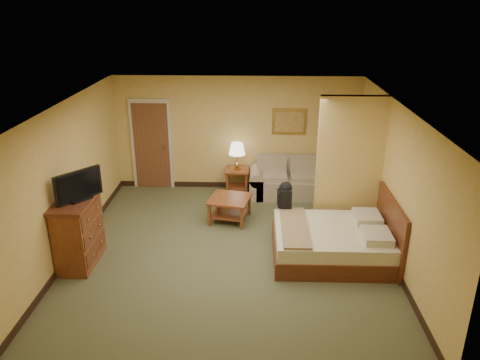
{
  "coord_description": "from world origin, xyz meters",
  "views": [
    {
      "loc": [
        0.43,
        -7.2,
        4.21
      ],
      "look_at": [
        0.16,
        0.6,
        1.13
      ],
      "focal_mm": 35.0,
      "sensor_mm": 36.0,
      "label": 1
    }
  ],
  "objects_px": {
    "loveseat": "(288,183)",
    "bed": "(336,241)",
    "dresser": "(79,231)",
    "coffee_table": "(230,204)"
  },
  "relations": [
    {
      "from": "loveseat",
      "to": "bed",
      "type": "bearing_deg",
      "value": -76.29
    },
    {
      "from": "loveseat",
      "to": "bed",
      "type": "distance_m",
      "value": 2.75
    },
    {
      "from": "coffee_table",
      "to": "dresser",
      "type": "height_order",
      "value": "dresser"
    },
    {
      "from": "loveseat",
      "to": "bed",
      "type": "xyz_separation_m",
      "value": [
        0.65,
        -2.67,
        0.01
      ]
    },
    {
      "from": "dresser",
      "to": "bed",
      "type": "bearing_deg",
      "value": 4.43
    },
    {
      "from": "dresser",
      "to": "coffee_table",
      "type": "bearing_deg",
      "value": 34.95
    },
    {
      "from": "dresser",
      "to": "bed",
      "type": "relative_size",
      "value": 0.58
    },
    {
      "from": "coffee_table",
      "to": "bed",
      "type": "distance_m",
      "value": 2.32
    },
    {
      "from": "dresser",
      "to": "bed",
      "type": "distance_m",
      "value": 4.32
    },
    {
      "from": "loveseat",
      "to": "dresser",
      "type": "height_order",
      "value": "dresser"
    }
  ]
}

